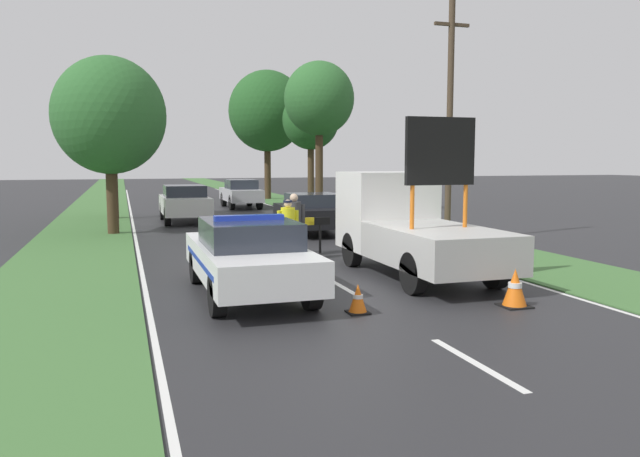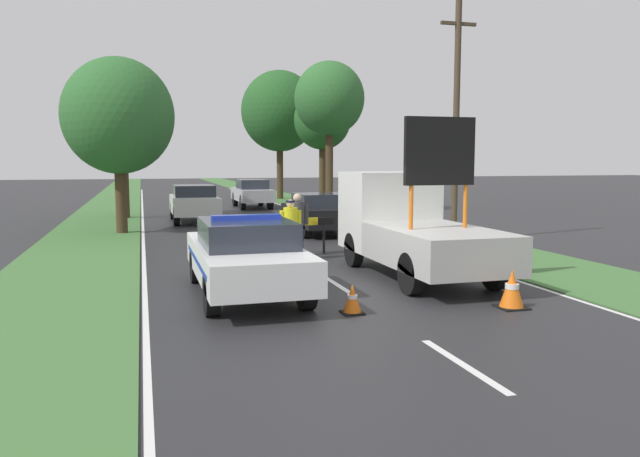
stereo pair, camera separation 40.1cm
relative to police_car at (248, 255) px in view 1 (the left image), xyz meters
name	(u,v)px [view 1 (the left image)]	position (x,y,z in m)	size (l,w,h in m)	color
ground_plane	(352,292)	(2.00, -0.37, -0.79)	(160.00, 160.00, 0.00)	#28282B
lane_markings	(229,222)	(2.00, 14.51, -0.78)	(7.91, 62.93, 0.01)	silver
grass_verge_left	(94,215)	(-3.58, 19.63, -0.77)	(3.15, 120.00, 0.03)	#427038
grass_verge_right	(318,210)	(7.58, 19.63, -0.77)	(3.15, 120.00, 0.03)	#427038
police_car	(248,255)	(0.00, 0.00, 0.00)	(1.89, 4.94, 1.58)	white
work_truck	(408,225)	(4.00, 1.27, 0.33)	(2.08, 5.39, 3.49)	white
road_barrier	(281,225)	(1.88, 4.87, 0.05)	(2.81, 0.08, 1.01)	black
police_officer	(288,225)	(1.79, 3.78, 0.17)	(0.58, 0.37, 1.60)	#191E38
pedestrian_civilian	(294,220)	(2.14, 4.47, 0.22)	(0.62, 0.39, 1.72)	#191E38
traffic_cone_near_police	(210,258)	(-0.35, 2.97, -0.48)	(0.45, 0.45, 0.63)	black
traffic_cone_centre_front	(358,299)	(1.51, -1.98, -0.53)	(0.36, 0.36, 0.51)	black
traffic_cone_near_truck	(515,288)	(4.35, -2.39, -0.44)	(0.50, 0.50, 0.69)	black
queued_car_sedan_black	(313,212)	(4.22, 9.52, -0.03)	(1.94, 4.14, 1.43)	black
queued_car_van_white	(185,203)	(0.22, 15.02, 0.05)	(1.86, 4.40, 1.57)	silver
queued_car_sedan_silver	(241,193)	(3.95, 22.22, 0.04)	(1.72, 4.45, 1.56)	#B2B2B7
roadside_tree_near_left	(311,120)	(8.40, 23.64, 4.15)	(3.33, 3.33, 6.73)	#42301E
roadside_tree_near_right	(319,99)	(7.08, 17.84, 4.79)	(3.44, 3.44, 7.43)	#42301E
roadside_tree_mid_left	(111,116)	(-2.64, 17.52, 3.78)	(3.67, 3.67, 6.52)	#42301E
roadside_tree_mid_right	(109,116)	(-2.62, 11.41, 3.36)	(3.89, 3.89, 6.21)	#42301E
roadside_tree_far_left	(267,111)	(7.09, 29.34, 5.06)	(5.11, 5.11, 8.55)	#42301E
utility_pole	(450,119)	(7.73, 6.12, 3.13)	(1.20, 0.20, 7.60)	#473828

